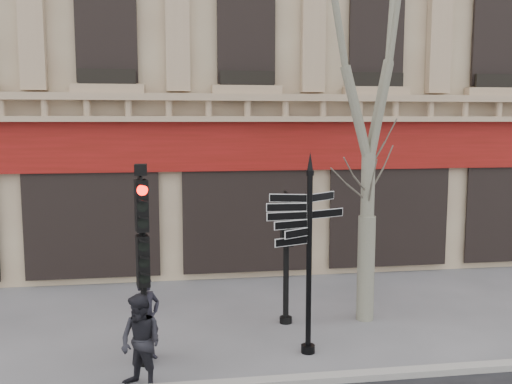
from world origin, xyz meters
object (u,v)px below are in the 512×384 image
at_px(traffic_signal_secondary, 286,235).
at_px(pedestrian_b, 141,342).
at_px(pedestrian_a, 146,318).
at_px(plane_tree, 372,28).
at_px(traffic_signal_main, 142,240).
at_px(fingerpost, 309,220).

height_order(traffic_signal_secondary, pedestrian_b, traffic_signal_secondary).
bearing_deg(pedestrian_a, traffic_signal_secondary, -12.48).
bearing_deg(pedestrian_b, plane_tree, 68.26).
bearing_deg(plane_tree, traffic_signal_main, -160.51).
relative_size(fingerpost, plane_tree, 0.43).
bearing_deg(pedestrian_b, fingerpost, 57.69).
relative_size(traffic_signal_secondary, pedestrian_b, 1.78).
relative_size(traffic_signal_secondary, plane_tree, 0.31).
bearing_deg(traffic_signal_secondary, fingerpost, -82.59).
xyz_separation_m(traffic_signal_main, traffic_signal_secondary, (2.86, 1.67, -0.33)).
xyz_separation_m(pedestrian_a, pedestrian_b, (-0.05, -1.12, -0.00)).
height_order(traffic_signal_main, plane_tree, plane_tree).
bearing_deg(traffic_signal_main, fingerpost, -9.56).
bearing_deg(traffic_signal_main, pedestrian_a, 73.23).
bearing_deg(traffic_signal_main, plane_tree, 8.52).
bearing_deg(fingerpost, traffic_signal_secondary, 82.46).
relative_size(fingerpost, pedestrian_b, 2.42).
relative_size(fingerpost, pedestrian_a, 2.42).
bearing_deg(traffic_signal_main, pedestrian_b, -102.47).
distance_m(traffic_signal_secondary, plane_tree, 4.56).
relative_size(plane_tree, pedestrian_a, 5.68).
distance_m(traffic_signal_secondary, pedestrian_b, 4.02).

